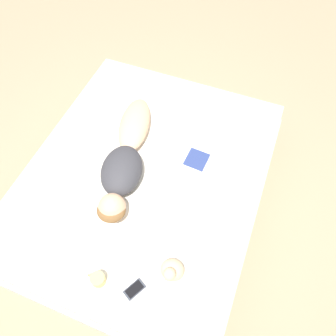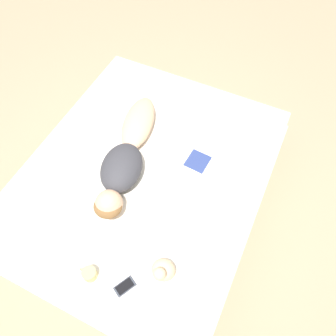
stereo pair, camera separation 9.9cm
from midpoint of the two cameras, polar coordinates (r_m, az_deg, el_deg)
The scene contains 7 objects.
ground_plane at distance 3.06m, azimuth -4.48°, elevation -5.75°, with size 12.00×12.00×0.00m, color #9E8466.
bed at distance 2.84m, azimuth -4.82°, elevation -3.46°, with size 1.87×2.28×0.51m.
person at distance 2.58m, azimuth -8.67°, elevation 1.24°, with size 0.50×1.23×0.20m.
open_magazine at distance 2.65m, azimuth 6.47°, elevation 0.45°, with size 0.55×0.30×0.01m.
coffee_mug at distance 2.30m, azimuth -13.41°, elevation -18.38°, with size 0.13×0.10×0.08m.
cell_phone at distance 2.28m, azimuth -7.18°, elevation -20.26°, with size 0.13×0.16×0.01m.
plush_toy at distance 2.21m, azimuth -0.65°, elevation -17.46°, with size 0.16×0.17×0.20m.
Camera 1 is at (-0.68, 1.21, 2.73)m, focal length 35.00 mm.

